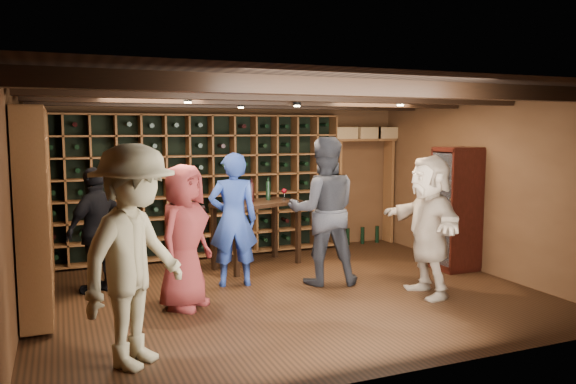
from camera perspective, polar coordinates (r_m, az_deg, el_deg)
name	(u,v)px	position (r m, az deg, el deg)	size (l,w,h in m)	color
ground	(287,293)	(7.09, -0.09, -10.26)	(6.00, 6.00, 0.00)	black
room_shell	(286,97)	(6.86, -0.25, 9.63)	(6.00, 6.00, 6.00)	brown
wine_rack_back	(200,186)	(8.91, -8.91, 0.62)	(4.65, 0.30, 2.20)	brown
wine_rack_left	(36,205)	(7.18, -24.20, -1.23)	(0.30, 2.65, 2.20)	brown
crate_shelf	(364,156)	(9.96, 7.74, 3.66)	(1.20, 0.32, 2.07)	brown
display_cabinet	(456,211)	(8.45, 16.68, -1.88)	(0.55, 0.50, 1.75)	#340E0A
man_blue_shirt	(233,220)	(7.30, -5.59, -2.81)	(0.63, 0.42, 1.74)	navy
man_grey_suit	(323,211)	(7.37, 3.63, -1.93)	(0.94, 0.73, 1.94)	black
guest_red_floral	(184,237)	(6.47, -10.51, -4.49)	(0.80, 0.52, 1.65)	maroon
guest_woman_black	(97,230)	(7.36, -18.81, -3.70)	(0.92, 0.38, 1.57)	black
guest_khaki	(135,256)	(4.97, -15.31, -6.33)	(1.24, 0.71, 1.91)	gray
guest_beige	(429,225)	(7.07, 14.10, -3.32)	(1.60, 0.51, 1.73)	tan
tasting_table	(257,210)	(8.29, -3.19, -1.86)	(1.43, 1.05, 1.25)	black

